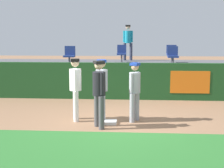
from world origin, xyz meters
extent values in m
plane|color=#936B4C|center=(0.00, 0.00, 0.00)|extent=(60.00, 60.00, 0.00)
cube|color=#2D722D|center=(0.00, -2.27, 0.00)|extent=(18.00, 2.80, 0.01)
cube|color=white|center=(-0.17, -0.02, 0.04)|extent=(0.40, 0.40, 0.08)
cylinder|color=white|center=(-1.24, 0.44, 0.45)|extent=(0.15, 0.15, 0.90)
cylinder|color=white|center=(-1.17, 0.12, 0.45)|extent=(0.15, 0.15, 0.90)
cylinder|color=white|center=(-1.21, 0.28, 1.22)|extent=(0.41, 0.41, 0.64)
sphere|color=beige|center=(-1.21, 0.28, 1.72)|extent=(0.24, 0.24, 0.24)
cube|color=black|center=(-1.21, 0.28, 1.80)|extent=(0.29, 0.29, 0.08)
cylinder|color=white|center=(-1.25, 0.49, 1.24)|extent=(0.09, 0.09, 0.60)
cylinder|color=white|center=(-1.16, 0.07, 1.24)|extent=(0.09, 0.09, 0.60)
ellipsoid|color=brown|center=(-1.15, 0.51, 0.98)|extent=(0.16, 0.22, 0.28)
cylinder|color=#9EA3AD|center=(0.61, 0.43, 0.43)|extent=(0.14, 0.14, 0.85)
cylinder|color=#9EA3AD|center=(0.47, 0.15, 0.43)|extent=(0.14, 0.14, 0.85)
cylinder|color=#9EA3AD|center=(0.54, 0.29, 1.15)|extent=(0.44, 0.44, 0.60)
sphere|color=tan|center=(0.54, 0.29, 1.62)|extent=(0.22, 0.22, 0.22)
cube|color=#193899|center=(0.54, 0.29, 1.69)|extent=(0.31, 0.31, 0.08)
cylinder|color=#9EA3AD|center=(0.63, 0.47, 1.17)|extent=(0.09, 0.09, 0.56)
cylinder|color=#9EA3AD|center=(0.45, 0.11, 1.17)|extent=(0.09, 0.09, 0.56)
cylinder|color=#9EA3AD|center=(-0.47, 0.42, 0.45)|extent=(0.15, 0.15, 0.90)
cylinder|color=#9EA3AD|center=(-0.38, 0.11, 0.45)|extent=(0.15, 0.15, 0.90)
cylinder|color=#9EA3AD|center=(-0.43, 0.26, 1.21)|extent=(0.43, 0.43, 0.63)
sphere|color=tan|center=(-0.43, 0.26, 1.70)|extent=(0.23, 0.23, 0.23)
cube|color=#193899|center=(-0.43, 0.26, 1.78)|extent=(0.30, 0.30, 0.08)
cylinder|color=#9EA3AD|center=(-0.48, 0.47, 1.23)|extent=(0.09, 0.09, 0.59)
cylinder|color=#9EA3AD|center=(-0.37, 0.06, 1.23)|extent=(0.09, 0.09, 0.59)
cylinder|color=#4C4C51|center=(-0.50, -0.33, 0.45)|extent=(0.15, 0.15, 0.91)
cylinder|color=#4C4C51|center=(-0.35, -0.62, 0.45)|extent=(0.15, 0.15, 0.91)
cylinder|color=black|center=(-0.42, -0.47, 1.22)|extent=(0.47, 0.47, 0.64)
sphere|color=beige|center=(-0.42, -0.47, 1.72)|extent=(0.24, 0.24, 0.24)
cube|color=black|center=(-0.42, -0.47, 1.80)|extent=(0.34, 0.34, 0.08)
cylinder|color=black|center=(-0.53, -0.29, 1.24)|extent=(0.09, 0.09, 0.60)
cylinder|color=black|center=(-0.32, -0.66, 1.24)|extent=(0.09, 0.09, 0.60)
cube|color=#19471E|center=(0.00, 3.62, 0.72)|extent=(18.00, 0.24, 1.44)
cube|color=orange|center=(2.66, 3.49, 0.72)|extent=(1.50, 0.02, 0.87)
cube|color=#59595E|center=(0.00, 6.19, 0.60)|extent=(18.00, 4.80, 1.20)
cylinder|color=#4C4C51|center=(2.30, 6.79, 1.40)|extent=(0.08, 0.08, 0.40)
cube|color=navy|center=(2.30, 6.79, 1.60)|extent=(0.48, 0.44, 0.08)
cube|color=navy|center=(2.30, 6.98, 1.84)|extent=(0.48, 0.06, 0.40)
cylinder|color=#4C4C51|center=(-0.11, 6.79, 1.40)|extent=(0.08, 0.08, 0.40)
cube|color=navy|center=(-0.11, 6.79, 1.60)|extent=(0.44, 0.44, 0.08)
cube|color=navy|center=(-0.11, 6.98, 1.84)|extent=(0.44, 0.06, 0.40)
cylinder|color=#4C4C51|center=(2.16, 4.99, 1.40)|extent=(0.08, 0.08, 0.40)
cube|color=navy|center=(2.16, 4.99, 1.60)|extent=(0.45, 0.44, 0.08)
cube|color=navy|center=(2.16, 5.18, 1.84)|extent=(0.45, 0.06, 0.40)
cylinder|color=#4C4C51|center=(-2.32, 4.99, 1.40)|extent=(0.08, 0.08, 0.40)
cube|color=navy|center=(-2.32, 4.99, 1.60)|extent=(0.47, 0.44, 0.08)
cube|color=navy|center=(-2.32, 5.18, 1.84)|extent=(0.47, 0.06, 0.40)
cylinder|color=#33384C|center=(0.33, 7.96, 1.65)|extent=(0.15, 0.15, 0.90)
cylinder|color=#33384C|center=(0.00, 7.99, 1.65)|extent=(0.15, 0.15, 0.90)
cylinder|color=teal|center=(0.16, 7.98, 2.41)|extent=(0.37, 0.37, 0.63)
sphere|color=beige|center=(0.16, 7.98, 2.91)|extent=(0.23, 0.23, 0.23)
cube|color=black|center=(0.16, 7.98, 2.99)|extent=(0.26, 0.26, 0.08)
cylinder|color=teal|center=(0.37, 7.96, 2.44)|extent=(0.09, 0.09, 0.59)
cylinder|color=teal|center=(-0.05, 7.99, 2.44)|extent=(0.09, 0.09, 0.59)
camera|label=1|loc=(0.53, -9.16, 2.54)|focal=52.61mm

